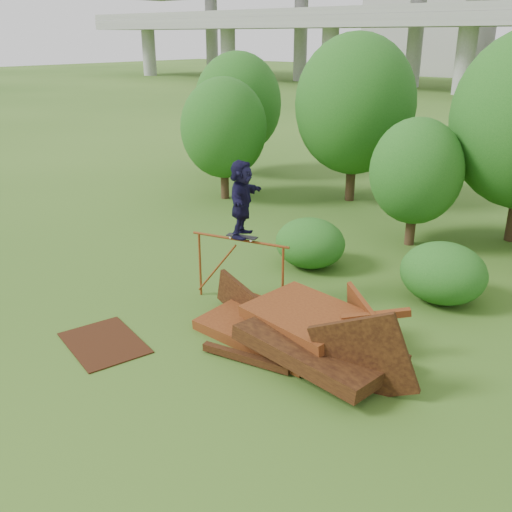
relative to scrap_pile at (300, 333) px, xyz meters
The scene contains 12 objects.
ground 1.76m from the scrap_pile, 120.22° to the right, with size 240.00×240.00×0.00m, color #2D5116.
scrap_pile is the anchor object (origin of this frame).
grind_rail 2.81m from the scrap_pile, 159.50° to the left, with size 2.54×0.69×1.72m.
skateboard 2.97m from the scrap_pile, 158.71° to the left, with size 0.80×0.39×0.08m.
skater 3.50m from the scrap_pile, 158.71° to the left, with size 1.72×0.55×1.85m, color black.
flat_plate 4.31m from the scrap_pile, 144.07° to the right, with size 2.01×1.44×0.03m, color #32180A.
tree_0 12.75m from the scrap_pile, 139.76° to the left, with size 3.45×3.45×4.87m.
tree_1 12.80m from the scrap_pile, 115.88° to the left, with size 4.68×4.68×6.51m.
tree_2 8.04m from the scrap_pile, 98.39° to the left, with size 2.88×2.88×4.05m.
tree_6 17.09m from the scrap_pile, 135.58° to the left, with size 4.09×4.09×5.71m.
shrub_left 4.85m from the scrap_pile, 122.08° to the left, with size 2.07×1.91×1.43m, color #154512.
shrub_right 4.49m from the scrap_pile, 72.50° to the left, with size 2.16×1.98×1.53m, color #154512.
Camera 1 is at (6.94, -7.40, 6.31)m, focal length 40.00 mm.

